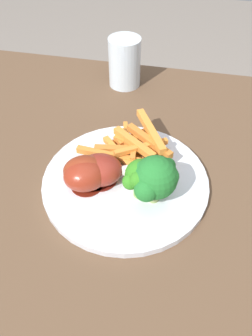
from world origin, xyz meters
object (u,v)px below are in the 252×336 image
object	(u,v)px
dinner_plate	(126,179)
chicken_drumstick_far	(89,175)
water_glass	(125,62)
chicken_drumstick_near	(103,170)
broccoli_floret_middle	(155,178)
chicken_drumstick_extra	(89,171)
broccoli_floret_front	(141,177)
dining_table	(134,220)
carrot_fries_pile	(133,146)

from	to	relation	value
dinner_plate	chicken_drumstick_far	size ratio (longest dim) A/B	2.13
water_glass	chicken_drumstick_near	bearing A→B (deg)	95.54
broccoli_floret_middle	chicken_drumstick_extra	world-z (taller)	broccoli_floret_middle
broccoli_floret_front	broccoli_floret_middle	size ratio (longest dim) A/B	0.84
broccoli_floret_front	chicken_drumstick_near	distance (m)	0.07
chicken_drumstick_far	chicken_drumstick_extra	world-z (taller)	same
dining_table	chicken_drumstick_extra	bearing A→B (deg)	12.13
broccoli_floret_middle	chicken_drumstick_near	world-z (taller)	broccoli_floret_middle
broccoli_floret_front	chicken_drumstick_extra	size ratio (longest dim) A/B	0.53
broccoli_floret_front	dinner_plate	bearing A→B (deg)	-50.41
carrot_fries_pile	chicken_drumstick_near	bearing A→B (deg)	62.42
carrot_fries_pile	chicken_drumstick_extra	world-z (taller)	chicken_drumstick_extra
dinner_plate	carrot_fries_pile	xyz separation A→B (m)	(-0.00, -0.05, 0.02)
broccoli_floret_middle	chicken_drumstick_extra	bearing A→B (deg)	-9.30
carrot_fries_pile	broccoli_floret_front	bearing A→B (deg)	107.88
broccoli_floret_middle	chicken_drumstick_near	size ratio (longest dim) A/B	0.63
dinner_plate	chicken_drumstick_extra	size ratio (longest dim) A/B	2.07
dinner_plate	chicken_drumstick_extra	xyz separation A→B (m)	(0.05, 0.02, 0.03)
dining_table	broccoli_floret_front	size ratio (longest dim) A/B	18.97
dinner_plate	broccoli_floret_front	xyz separation A→B (m)	(-0.03, 0.03, 0.05)
carrot_fries_pile	dinner_plate	bearing A→B (deg)	89.77
dinner_plate	chicken_drumstick_extra	distance (m)	0.06
dinner_plate	broccoli_floret_middle	world-z (taller)	broccoli_floret_middle
broccoli_floret_front	carrot_fries_pile	size ratio (longest dim) A/B	0.42
dinner_plate	chicken_drumstick_near	distance (m)	0.04
chicken_drumstick_extra	water_glass	world-z (taller)	water_glass
broccoli_floret_front	chicken_drumstick_near	world-z (taller)	broccoli_floret_front
broccoli_floret_front	chicken_drumstick_extra	xyz separation A→B (m)	(0.08, -0.01, -0.02)
dinner_plate	water_glass	world-z (taller)	water_glass
water_glass	dinner_plate	bearing A→B (deg)	102.42
carrot_fries_pile	chicken_drumstick_far	world-z (taller)	chicken_drumstick_far
carrot_fries_pile	broccoli_floret_middle	bearing A→B (deg)	118.25
carrot_fries_pile	water_glass	world-z (taller)	water_glass
dining_table	broccoli_floret_front	xyz separation A→B (m)	(-0.01, 0.03, 0.15)
broccoli_floret_front	chicken_drumstick_far	world-z (taller)	broccoli_floret_front
dining_table	water_glass	world-z (taller)	water_glass
dining_table	carrot_fries_pile	world-z (taller)	carrot_fries_pile
dining_table	broccoli_floret_middle	world-z (taller)	broccoli_floret_middle
chicken_drumstick_far	broccoli_floret_front	bearing A→B (deg)	174.54
chicken_drumstick_near	broccoli_floret_front	bearing A→B (deg)	160.30
chicken_drumstick_near	chicken_drumstick_extra	distance (m)	0.02
dinner_plate	chicken_drumstick_extra	world-z (taller)	chicken_drumstick_extra
broccoli_floret_middle	carrot_fries_pile	world-z (taller)	broccoli_floret_middle
broccoli_floret_front	chicken_drumstick_far	bearing A→B (deg)	-5.46
dinner_plate	water_glass	distance (m)	0.29
chicken_drumstick_extra	water_glass	xyz separation A→B (m)	(0.01, -0.30, 0.02)
chicken_drumstick_extra	broccoli_floret_middle	bearing A→B (deg)	170.70
carrot_fries_pile	chicken_drumstick_far	distance (m)	0.09
dining_table	chicken_drumstick_extra	xyz separation A→B (m)	(0.07, 0.01, 0.13)
dining_table	dinner_plate	size ratio (longest dim) A/B	4.86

